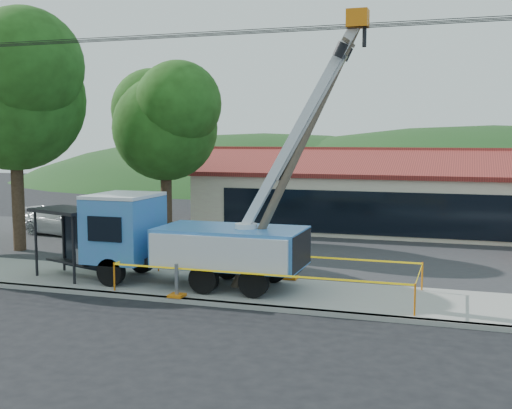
{
  "coord_description": "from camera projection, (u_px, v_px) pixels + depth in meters",
  "views": [
    {
      "loc": [
        7.29,
        -16.21,
        5.33
      ],
      "look_at": [
        0.37,
        5.0,
        2.92
      ],
      "focal_mm": 45.0,
      "sensor_mm": 36.0,
      "label": 1
    }
  ],
  "objects": [
    {
      "name": "caution_tape",
      "position": [
        268.0,
        270.0,
        21.46
      ],
      "size": [
        9.87,
        3.32,
        0.96
      ],
      "color": "orange",
      "rests_on": "ground"
    },
    {
      "name": "leaning_pole",
      "position": [
        300.0,
        147.0,
        20.81
      ],
      "size": [
        4.4,
        1.62,
        8.86
      ],
      "color": "brown",
      "rests_on": "ground"
    },
    {
      "name": "utility_truck",
      "position": [
        187.0,
        237.0,
        22.31
      ],
      "size": [
        9.87,
        4.16,
        8.99
      ],
      "color": "black",
      "rests_on": "ground"
    },
    {
      "name": "hill_west",
      "position": [
        264.0,
        181.0,
        74.76
      ],
      "size": [
        78.4,
        56.0,
        28.0
      ],
      "primitive_type": "ellipsoid",
      "color": "#173B15",
      "rests_on": "ground"
    },
    {
      "name": "tree_lot",
      "position": [
        165.0,
        118.0,
        31.93
      ],
      "size": [
        6.3,
        5.6,
        8.94
      ],
      "color": "#332316",
      "rests_on": "ground"
    },
    {
      "name": "curb",
      "position": [
        216.0,
        304.0,
        20.12
      ],
      "size": [
        60.0,
        0.25,
        0.15
      ],
      "primitive_type": "cube",
      "color": "gray",
      "rests_on": "ground"
    },
    {
      "name": "bus_shelter",
      "position": [
        72.0,
        226.0,
        23.55
      ],
      "size": [
        3.0,
        2.37,
        2.53
      ],
      "rotation": [
        0.0,
        0.0,
        -0.33
      ],
      "color": "black",
      "rests_on": "ground"
    },
    {
      "name": "sidewalk",
      "position": [
        237.0,
        290.0,
        21.92
      ],
      "size": [
        60.0,
        4.0,
        0.15
      ],
      "primitive_type": "cube",
      "color": "gray",
      "rests_on": "ground"
    },
    {
      "name": "car_white",
      "position": [
        64.0,
        236.0,
        34.0
      ],
      "size": [
        5.16,
        2.79,
        1.42
      ],
      "primitive_type": "imported",
      "rotation": [
        0.0,
        0.0,
        1.4
      ],
      "color": "silver",
      "rests_on": "ground"
    },
    {
      "name": "hill_center",
      "position": [
        491.0,
        187.0,
        67.05
      ],
      "size": [
        89.6,
        64.0,
        32.0
      ],
      "primitive_type": "ellipsoid",
      "color": "#173B15",
      "rests_on": "ground"
    },
    {
      "name": "parking_lot",
      "position": [
        295.0,
        251.0,
        29.48
      ],
      "size": [
        60.0,
        12.0,
        0.1
      ],
      "primitive_type": "cube",
      "color": "#28282B",
      "rests_on": "ground"
    },
    {
      "name": "ground",
      "position": [
        189.0,
        325.0,
        18.14
      ],
      "size": [
        120.0,
        120.0,
        0.0
      ],
      "primitive_type": "plane",
      "color": "black",
      "rests_on": "ground"
    },
    {
      "name": "tree_west_near",
      "position": [
        14.0,
        86.0,
        28.6
      ],
      "size": [
        7.56,
        6.72,
        10.8
      ],
      "color": "#332316",
      "rests_on": "ground"
    },
    {
      "name": "car_silver",
      "position": [
        92.0,
        248.0,
        30.59
      ],
      "size": [
        2.51,
        4.32,
        1.38
      ],
      "primitive_type": "imported",
      "rotation": [
        0.0,
        0.0,
        0.23
      ],
      "color": "#A4A6AB",
      "rests_on": "ground"
    },
    {
      "name": "strip_mall",
      "position": [
        401.0,
        198.0,
        35.6
      ],
      "size": [
        22.5,
        8.53,
        4.67
      ],
      "color": "beige",
      "rests_on": "ground"
    }
  ]
}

